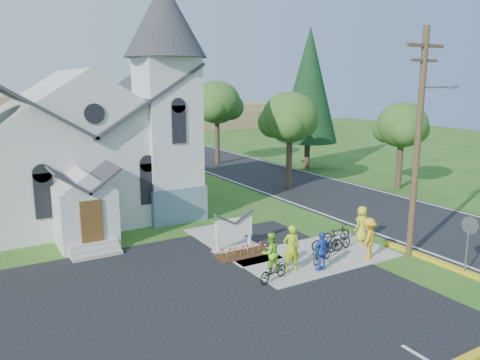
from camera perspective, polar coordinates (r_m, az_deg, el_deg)
ground at (r=20.41m, az=6.82°, el=-10.46°), size 120.00×120.00×0.00m
parking_lot at (r=15.72m, az=-10.04°, el=-17.75°), size 20.00×16.00×0.02m
road at (r=37.68m, az=5.04°, el=0.07°), size 8.00×90.00×0.02m
sidewalk at (r=21.64m, az=9.21°, el=-9.12°), size 7.00×4.00×0.05m
church at (r=28.15m, az=-18.12°, el=6.27°), size 12.35×12.00×13.00m
church_sign at (r=21.92m, az=-0.74°, el=-5.91°), size 2.20×0.40×1.70m
flower_bed at (r=21.52m, az=0.48°, el=-9.05°), size 2.60×1.10×0.07m
utility_pole at (r=21.75m, az=20.99°, el=4.97°), size 3.45×0.28×10.00m
stop_sign at (r=20.99m, az=26.15°, el=-5.83°), size 0.11×0.76×2.48m
tree_road_near at (r=33.67m, az=6.12°, el=7.56°), size 4.00×4.00×7.05m
tree_road_mid at (r=44.05m, az=-2.83°, el=9.39°), size 4.40×4.40×7.80m
tree_road_far at (r=35.62m, az=19.16°, el=6.29°), size 3.60×3.60×6.30m
conifer at (r=42.30m, az=8.42°, el=11.35°), size 5.20×5.20×12.40m
distant_hills at (r=72.98m, az=-18.95°, el=6.95°), size 61.00×10.00×5.60m
cyclist_0 at (r=19.52m, az=6.27°, el=-8.24°), size 0.82×0.65×1.97m
bike_0 at (r=18.75m, az=4.07°, el=-10.96°), size 1.65×0.96×0.82m
cyclist_1 at (r=19.32m, az=3.72°, el=-8.84°), size 0.83×0.65×1.70m
bike_1 at (r=20.74m, az=10.03°, el=-8.60°), size 1.66×1.02×0.97m
cyclist_2 at (r=19.80m, az=9.94°, el=-8.54°), size 0.97×0.41×1.66m
bike_2 at (r=22.33m, az=11.99°, el=-7.38°), size 1.60×0.74×0.81m
cyclist_3 at (r=21.47m, az=15.39°, el=-6.87°), size 1.38×1.12×1.86m
bike_3 at (r=22.03m, az=10.60°, el=-7.48°), size 1.53×1.01×0.89m
cyclist_4 at (r=23.70m, az=14.63°, el=-5.17°), size 0.95×0.71×1.76m
bike_4 at (r=23.36m, az=11.64°, el=-6.38°), size 1.73×0.63×0.90m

